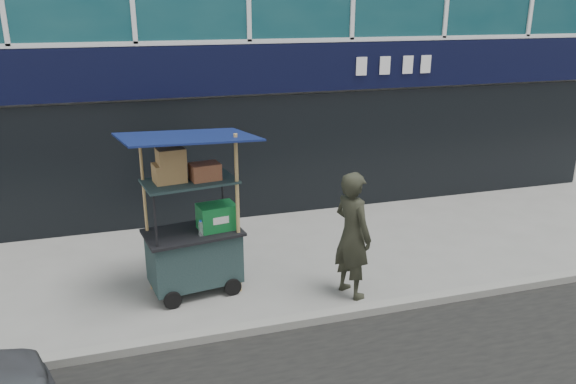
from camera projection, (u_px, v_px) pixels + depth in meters
name	position (u px, v px, depth m)	size (l,w,h in m)	color
ground	(318.00, 313.00, 7.73)	(80.00, 80.00, 0.00)	slate
curb	(324.00, 317.00, 7.53)	(80.00, 0.18, 0.12)	gray
vendor_cart	(194.00, 237.00, 8.10)	(1.98, 1.53, 2.44)	#182A2A
vendor_man	(352.00, 235.00, 7.97)	(0.68, 0.45, 1.87)	#292A1F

